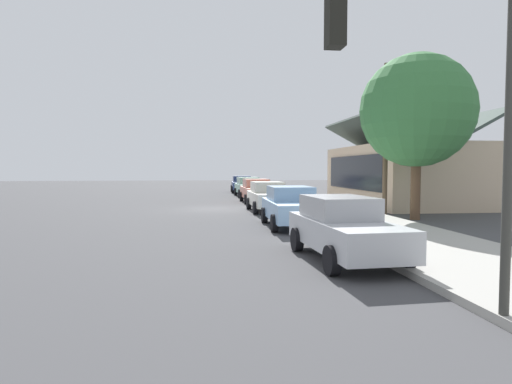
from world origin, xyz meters
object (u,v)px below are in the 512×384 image
object	(u,v)px
traffic_light_main	(441,85)
utility_pole_wooden	(386,136)
car_coral	(257,190)
car_skyblue	(292,206)
shade_tree	(417,111)
car_ivory	(268,196)
car_navy	(242,184)
car_seafoam	(248,187)
fire_hydrant_red	(314,209)
car_silver	(343,228)

from	to	relation	value
traffic_light_main	utility_pole_wooden	size ratio (longest dim) A/B	0.69
car_coral	car_skyblue	world-z (taller)	same
car_coral	shade_tree	size ratio (longest dim) A/B	0.64
utility_pole_wooden	car_ivory	bearing A→B (deg)	-113.94
car_navy	utility_pole_wooden	distance (m)	22.14
car_seafoam	car_ivory	xyz separation A→B (m)	(12.60, -0.21, -0.00)
car_navy	car_coral	world-z (taller)	same
fire_hydrant_red	car_navy	bearing A→B (deg)	-176.68
car_seafoam	car_coral	distance (m)	6.35
car_silver	traffic_light_main	size ratio (longest dim) A/B	0.89
shade_tree	utility_pole_wooden	bearing A→B (deg)	-167.08
car_skyblue	traffic_light_main	world-z (taller)	traffic_light_main
car_navy	utility_pole_wooden	bearing A→B (deg)	15.94
car_navy	car_seafoam	world-z (taller)	same
car_coral	shade_tree	bearing A→B (deg)	27.08
car_coral	car_silver	world-z (taller)	same
car_ivory	car_skyblue	xyz separation A→B (m)	(6.24, 0.02, 0.00)
traffic_light_main	utility_pole_wooden	world-z (taller)	utility_pole_wooden
car_coral	utility_pole_wooden	size ratio (longest dim) A/B	0.63
fire_hydrant_red	shade_tree	bearing A→B (deg)	82.21
traffic_light_main	utility_pole_wooden	distance (m)	15.94
traffic_light_main	fire_hydrant_red	distance (m)	13.76
car_coral	car_ivory	bearing A→B (deg)	-2.55
shade_tree	fire_hydrant_red	size ratio (longest dim) A/B	10.46
car_seafoam	car_coral	size ratio (longest dim) A/B	1.04
shade_tree	traffic_light_main	distance (m)	14.19
car_skyblue	fire_hydrant_red	xyz separation A→B (m)	(-2.22, 1.51, -0.32)
car_navy	car_skyblue	size ratio (longest dim) A/B	1.04
utility_pole_wooden	fire_hydrant_red	xyz separation A→B (m)	(1.57, -4.00, -3.43)
utility_pole_wooden	car_navy	bearing A→B (deg)	-165.95
car_coral	car_ivory	xyz separation A→B (m)	(6.25, -0.13, -0.00)
car_ivory	fire_hydrant_red	bearing A→B (deg)	19.47
traffic_light_main	fire_hydrant_red	xyz separation A→B (m)	(-13.33, 1.66, -2.99)
car_skyblue	traffic_light_main	bearing A→B (deg)	-0.31
car_silver	utility_pole_wooden	distance (m)	11.94
car_navy	car_seafoam	xyz separation A→B (m)	(6.22, 0.01, 0.00)
car_navy	fire_hydrant_red	xyz separation A→B (m)	(22.83, 1.32, -0.32)
car_skyblue	car_silver	world-z (taller)	same
shade_tree	fire_hydrant_red	world-z (taller)	shade_tree
car_navy	shade_tree	size ratio (longest dim) A/B	0.63
car_seafoam	car_silver	bearing A→B (deg)	-2.28
utility_pole_wooden	car_coral	bearing A→B (deg)	-148.19
car_ivory	car_navy	bearing A→B (deg)	178.07
utility_pole_wooden	car_seafoam	bearing A→B (deg)	-160.56
car_silver	shade_tree	bearing A→B (deg)	139.74
shade_tree	car_ivory	bearing A→B (deg)	-127.57
traffic_light_main	car_skyblue	bearing A→B (deg)	179.22
car_seafoam	utility_pole_wooden	world-z (taller)	utility_pole_wooden
car_navy	car_seafoam	bearing A→B (deg)	1.99
car_navy	fire_hydrant_red	distance (m)	22.87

